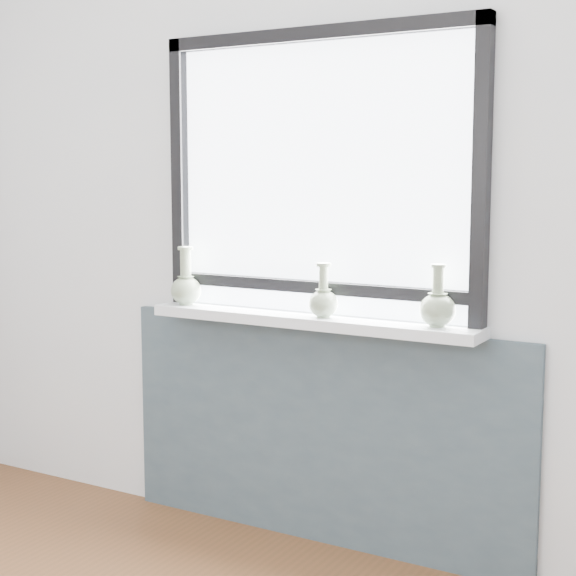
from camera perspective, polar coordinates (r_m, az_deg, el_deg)
The scene contains 7 objects.
back_wall at distance 3.32m, azimuth 2.26°, elevation 5.29°, with size 3.60×0.02×2.60m, color silver.
apron_panel at distance 3.44m, azimuth 1.95°, elevation -9.36°, with size 1.70×0.03×0.86m, color #3F4F58.
windowsill at distance 3.28m, azimuth 1.40°, elevation -2.12°, with size 1.32×0.18×0.04m, color white.
window at distance 3.29m, azimuth 1.97°, elevation 7.73°, with size 1.30×0.06×1.05m.
vase_a at distance 3.56m, azimuth -6.61°, elevation 0.10°, with size 0.12×0.12×0.23m.
vase_b at distance 3.22m, azimuth 2.30°, elevation -0.80°, with size 0.11×0.11×0.20m.
vase_c at distance 3.06m, azimuth 9.65°, elevation -1.20°, with size 0.13×0.13×0.22m.
Camera 1 is at (1.55, -1.13, 1.42)m, focal length 55.00 mm.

